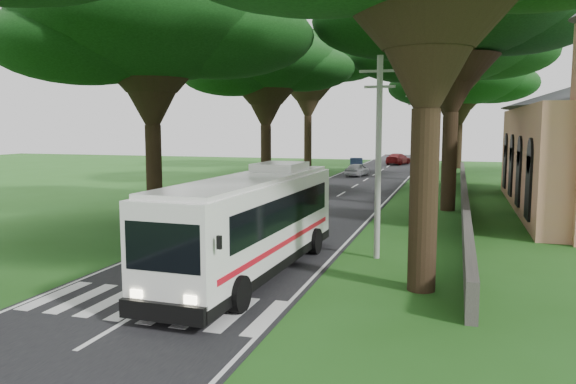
{
  "coord_description": "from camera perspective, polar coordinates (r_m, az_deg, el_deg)",
  "views": [
    {
      "loc": [
        8.49,
        -16.18,
        5.33
      ],
      "look_at": [
        0.93,
        8.78,
        2.2
      ],
      "focal_mm": 35.0,
      "sensor_mm": 36.0,
      "label": 1
    }
  ],
  "objects": [
    {
      "name": "ground",
      "position": [
        19.04,
        -10.55,
        -9.54
      ],
      "size": [
        140.0,
        140.0,
        0.0
      ],
      "primitive_type": "plane",
      "color": "#1F4F16",
      "rests_on": "ground"
    },
    {
      "name": "road",
      "position": [
        42.38,
        5.16,
        -0.39
      ],
      "size": [
        8.0,
        120.0,
        0.04
      ],
      "primitive_type": "cube",
      "color": "black",
      "rests_on": "ground"
    },
    {
      "name": "crosswalk",
      "position": [
        17.37,
        -13.64,
        -11.23
      ],
      "size": [
        8.0,
        3.0,
        0.01
      ],
      "primitive_type": "cube",
      "color": "silver",
      "rests_on": "ground"
    },
    {
      "name": "property_wall",
      "position": [
        40.46,
        17.45,
        -0.18
      ],
      "size": [
        0.35,
        50.0,
        1.2
      ],
      "primitive_type": "cube",
      "color": "#383533",
      "rests_on": "ground"
    },
    {
      "name": "pole_near",
      "position": [
        22.41,
        9.17,
        3.81
      ],
      "size": [
        1.6,
        0.24,
        8.0
      ],
      "color": "gray",
      "rests_on": "ground"
    },
    {
      "name": "pole_mid",
      "position": [
        42.3,
        12.84,
        5.12
      ],
      "size": [
        1.6,
        0.24,
        8.0
      ],
      "color": "gray",
      "rests_on": "ground"
    },
    {
      "name": "pole_far",
      "position": [
        62.26,
        14.16,
        5.58
      ],
      "size": [
        1.6,
        0.24,
        8.0
      ],
      "color": "gray",
      "rests_on": "ground"
    },
    {
      "name": "tree_l_mida",
      "position": [
        33.09,
        -13.85,
        15.99
      ],
      "size": [
        14.67,
        14.67,
        13.91
      ],
      "color": "black",
      "rests_on": "ground"
    },
    {
      "name": "tree_l_midb",
      "position": [
        49.15,
        -2.3,
        12.93
      ],
      "size": [
        12.42,
        12.42,
        13.36
      ],
      "color": "black",
      "rests_on": "ground"
    },
    {
      "name": "tree_l_far",
      "position": [
        66.83,
        2.07,
        13.38
      ],
      "size": [
        14.24,
        14.24,
        16.11
      ],
      "color": "black",
      "rests_on": "ground"
    },
    {
      "name": "tree_r_mida",
      "position": [
        36.87,
        16.56,
        17.62
      ],
      "size": [
        14.92,
        14.92,
        15.69
      ],
      "color": "black",
      "rests_on": "ground"
    },
    {
      "name": "tree_r_midb",
      "position": [
        54.66,
        16.16,
        14.08
      ],
      "size": [
        15.93,
        15.93,
        15.93
      ],
      "color": "black",
      "rests_on": "ground"
    },
    {
      "name": "tree_r_far",
      "position": [
        72.39,
        17.13,
        10.9
      ],
      "size": [
        15.41,
        15.41,
        14.17
      ],
      "color": "black",
      "rests_on": "ground"
    },
    {
      "name": "coach_bus",
      "position": [
        20.02,
        -3.62,
        -3.06
      ],
      "size": [
        3.14,
        12.01,
        3.52
      ],
      "rotation": [
        0.0,
        0.0,
        -0.04
      ],
      "color": "white",
      "rests_on": "ground"
    },
    {
      "name": "distant_car_a",
      "position": [
        58.66,
        7.05,
        2.28
      ],
      "size": [
        2.3,
        4.21,
        1.36
      ],
      "primitive_type": "imported",
      "rotation": [
        0.0,
        0.0,
        2.96
      ],
      "color": "silver",
      "rests_on": "road"
    },
    {
      "name": "distant_car_b",
      "position": [
        67.04,
        6.95,
        2.86
      ],
      "size": [
        2.21,
        4.4,
        1.39
      ],
      "primitive_type": "imported",
      "rotation": [
        0.0,
        0.0,
        0.18
      ],
      "color": "navy",
      "rests_on": "road"
    },
    {
      "name": "distant_car_c",
      "position": [
        77.02,
        11.11,
        3.33
      ],
      "size": [
        3.28,
        5.47,
        1.48
      ],
      "primitive_type": "imported",
      "rotation": [
        0.0,
        0.0,
        2.89
      ],
      "color": "maroon",
      "rests_on": "road"
    },
    {
      "name": "pedestrian",
      "position": [
        24.23,
        -16.03,
        -3.9
      ],
      "size": [
        0.61,
        0.77,
        1.85
      ],
      "primitive_type": "imported",
      "rotation": [
        0.0,
        0.0,
        1.85
      ],
      "color": "black",
      "rests_on": "ground"
    }
  ]
}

